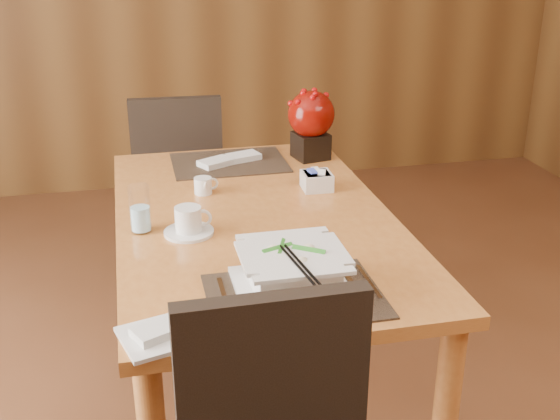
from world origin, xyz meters
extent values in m
cube|color=#BF7335|center=(0.00, 0.60, 0.73)|extent=(0.90, 1.50, 0.04)
cylinder|color=#BF7335|center=(-0.39, 1.29, 0.35)|extent=(0.07, 0.07, 0.71)
cylinder|color=#BF7335|center=(0.39, 1.29, 0.35)|extent=(0.07, 0.07, 0.71)
cube|color=black|center=(0.00, 0.05, 0.75)|extent=(0.45, 0.33, 0.01)
cube|color=black|center=(0.00, 1.15, 0.75)|extent=(0.45, 0.33, 0.01)
cube|color=white|center=(0.00, 0.07, 0.76)|extent=(0.30, 0.30, 0.01)
cube|color=white|center=(0.00, 0.07, 0.81)|extent=(0.21, 0.21, 0.10)
cylinder|color=tan|center=(0.00, 0.07, 0.82)|extent=(0.19, 0.19, 0.08)
cylinder|color=white|center=(-0.23, 0.51, 0.76)|extent=(0.16, 0.16, 0.01)
cylinder|color=white|center=(-0.23, 0.51, 0.80)|extent=(0.10, 0.10, 0.08)
cylinder|color=black|center=(-0.23, 0.51, 0.83)|extent=(0.07, 0.07, 0.01)
cylinder|color=white|center=(-0.37, 0.56, 0.83)|extent=(0.08, 0.08, 0.15)
cube|color=white|center=(0.27, 0.80, 0.78)|extent=(0.11, 0.11, 0.06)
cube|color=black|center=(0.34, 1.15, 0.80)|extent=(0.15, 0.15, 0.11)
sphere|color=maroon|center=(0.34, 1.15, 0.93)|extent=(0.19, 0.19, 0.19)
cube|color=white|center=(-0.36, -0.07, 0.76)|extent=(0.20, 0.20, 0.01)
cube|color=black|center=(-0.13, -0.27, 0.71)|extent=(0.42, 0.05, 0.48)
cube|color=black|center=(-0.16, 1.78, 0.43)|extent=(0.45, 0.45, 0.06)
cube|color=black|center=(-0.17, 1.58, 0.69)|extent=(0.41, 0.07, 0.47)
cylinder|color=black|center=(0.02, 1.95, 0.20)|extent=(0.03, 0.03, 0.40)
cylinder|color=black|center=(0.00, 1.59, 0.20)|extent=(0.03, 0.03, 0.40)
cylinder|color=black|center=(-0.33, 1.97, 0.20)|extent=(0.03, 0.03, 0.40)
cylinder|color=black|center=(-0.35, 1.61, 0.20)|extent=(0.03, 0.03, 0.40)
camera|label=1|loc=(-0.39, -1.49, 1.66)|focal=45.00mm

